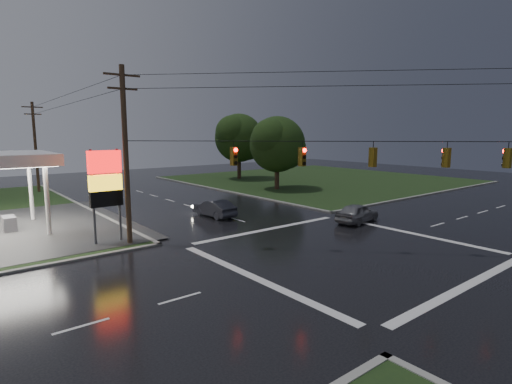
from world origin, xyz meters
TOP-DOWN VIEW (x-y plane):
  - ground at (0.00, 0.00)m, footprint 120.00×120.00m
  - grass_ne at (26.00, 26.00)m, footprint 36.00×36.00m
  - pylon_sign at (-10.50, 10.50)m, footprint 2.00×0.35m
  - utility_pole_nw at (-9.50, 9.50)m, footprint 2.20×0.32m
  - utility_pole_n at (-9.50, 38.00)m, footprint 2.20×0.32m
  - traffic_signals at (0.02, -0.02)m, footprint 26.87×26.87m
  - tree_ne_near at (14.14, 21.99)m, footprint 7.99×6.80m
  - tree_ne_far at (17.15, 33.99)m, footprint 8.46×7.20m
  - car_north at (-0.80, 13.20)m, footprint 1.76×4.48m
  - car_crossing at (6.85, 4.41)m, footprint 4.63×2.41m

SIDE VIEW (x-z plane):
  - ground at x=0.00m, z-range 0.00..0.00m
  - grass_ne at x=26.00m, z-range 0.00..0.08m
  - car_north at x=-0.80m, z-range 0.00..1.45m
  - car_crossing at x=6.85m, z-range 0.00..1.51m
  - pylon_sign at x=-10.50m, z-range 1.01..7.01m
  - utility_pole_n at x=-9.50m, z-range 0.22..10.72m
  - tree_ne_near at x=14.14m, z-range 1.07..10.05m
  - utility_pole_nw at x=-9.50m, z-range 0.22..11.22m
  - tree_ne_far at x=17.15m, z-range 1.28..11.08m
  - traffic_signals at x=0.02m, z-range 5.75..7.22m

